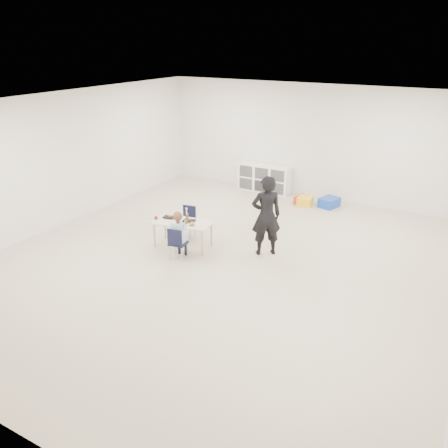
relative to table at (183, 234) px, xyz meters
The scene contains 16 objects.
room 1.55m from the table, 13.41° to the right, with size 9.00×9.02×2.80m.
table is the anchor object (origin of this frame).
chair_near 0.53m from the table, 64.73° to the right, with size 0.30×0.28×0.62m, color black, non-canonical shape.
chair_far 0.53m from the table, 115.27° to the left, with size 0.30×0.28×0.62m, color black, non-canonical shape.
child 0.57m from the table, 64.73° to the right, with size 0.41×0.41×0.98m, color #BCE0FF, non-canonical shape.
lunch_tray_near 0.30m from the table, 40.84° to the left, with size 0.22×0.16×0.03m, color black.
lunch_tray_far 0.44m from the table, behind, with size 0.22×0.16×0.03m, color black.
milk_carton 0.33m from the table, 85.64° to the right, with size 0.07×0.07×0.10m, color white.
bread_roll 0.39m from the table, 13.81° to the right, with size 0.09×0.09×0.07m, color #AF7848.
apple_near 0.32m from the table, 158.20° to the left, with size 0.07×0.07×0.07m, color maroon.
apple_far 0.61m from the table, 163.51° to the right, with size 0.07×0.07×0.07m, color maroon.
cubby_shelf 4.04m from the table, 92.38° to the left, with size 1.40×0.40×0.70m, color white.
adult 1.68m from the table, 18.50° to the left, with size 0.56×0.36×1.52m, color black.
bin_red 3.73m from the table, 72.57° to the left, with size 0.32×0.41×0.20m, color red.
bin_yellow 3.70m from the table, 71.22° to the left, with size 0.33×0.42×0.21m, color yellow.
bin_blue 4.05m from the table, 64.60° to the left, with size 0.36×0.47×0.23m, color #173FAC.
Camera 1 is at (3.88, -6.69, 3.84)m, focal length 38.00 mm.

